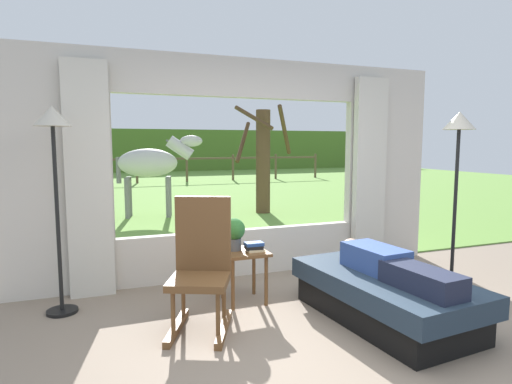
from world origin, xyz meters
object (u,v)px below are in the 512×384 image
(rocking_chair, at_px, (201,265))
(reclining_person, at_px, (389,265))
(floor_lamp_left, at_px, (54,147))
(recliner_sofa, at_px, (384,296))
(potted_plant, at_px, (234,232))
(horse, at_px, (152,164))
(floor_lamp_right, at_px, (458,148))
(pasture_tree, at_px, (263,158))
(book_stack, at_px, (254,247))
(side_table, at_px, (244,260))

(rocking_chair, bearing_deg, reclining_person, 6.35)
(floor_lamp_left, bearing_deg, recliner_sofa, -24.14)
(potted_plant, relative_size, horse, 0.18)
(floor_lamp_left, distance_m, floor_lamp_right, 3.91)
(floor_lamp_right, distance_m, pasture_tree, 5.58)
(pasture_tree, bearing_deg, book_stack, -112.70)
(reclining_person, relative_size, potted_plant, 4.49)
(rocking_chair, bearing_deg, book_stack, 54.98)
(book_stack, bearing_deg, floor_lamp_right, -13.57)
(reclining_person, relative_size, side_table, 2.76)
(rocking_chair, xyz_separation_m, pasture_tree, (2.75, 5.45, 0.70))
(floor_lamp_left, xyz_separation_m, pasture_tree, (3.90, 4.69, -0.29))
(horse, bearing_deg, floor_lamp_left, -4.85)
(side_table, distance_m, book_stack, 0.17)
(horse, bearing_deg, side_table, 13.63)
(book_stack, bearing_deg, potted_plant, 146.33)
(book_stack, distance_m, horse, 5.48)
(reclining_person, bearing_deg, floor_lamp_left, 150.12)
(reclining_person, bearing_deg, potted_plant, 133.37)
(side_table, relative_size, pasture_tree, 0.22)
(potted_plant, height_order, floor_lamp_right, floor_lamp_right)
(reclining_person, height_order, horse, horse)
(side_table, bearing_deg, book_stack, -30.63)
(book_stack, height_order, floor_lamp_right, floor_lamp_right)
(rocking_chair, bearing_deg, horse, 110.72)
(side_table, xyz_separation_m, horse, (-0.18, 5.39, 0.73))
(recliner_sofa, relative_size, side_table, 3.40)
(side_table, bearing_deg, recliner_sofa, -40.54)
(reclining_person, bearing_deg, rocking_chair, 157.32)
(potted_plant, xyz_separation_m, pasture_tree, (2.30, 4.97, 0.55))
(floor_lamp_left, xyz_separation_m, floor_lamp_right, (3.81, -0.88, -0.01))
(reclining_person, xyz_separation_m, floor_lamp_right, (1.11, 0.38, 1.01))
(book_stack, bearing_deg, rocking_chair, -149.19)
(floor_lamp_right, xyz_separation_m, pasture_tree, (0.09, 5.57, -0.28))
(floor_lamp_left, height_order, horse, floor_lamp_left)
(rocking_chair, height_order, floor_lamp_left, floor_lamp_left)
(recliner_sofa, xyz_separation_m, reclining_person, (-0.00, -0.05, 0.30))
(recliner_sofa, bearing_deg, floor_lamp_right, 11.59)
(reclining_person, xyz_separation_m, floor_lamp_left, (-2.70, 1.26, 1.02))
(reclining_person, relative_size, book_stack, 7.63)
(floor_lamp_left, height_order, floor_lamp_right, floor_lamp_left)
(side_table, xyz_separation_m, pasture_tree, (2.22, 5.03, 0.82))
(floor_lamp_right, bearing_deg, recliner_sofa, -163.55)
(floor_lamp_left, relative_size, pasture_tree, 0.80)
(recliner_sofa, height_order, pasture_tree, pasture_tree)
(horse, xyz_separation_m, pasture_tree, (2.40, -0.36, 0.09))
(reclining_person, height_order, floor_lamp_left, floor_lamp_left)
(rocking_chair, relative_size, pasture_tree, 0.47)
(side_table, bearing_deg, pasture_tree, 66.22)
(side_table, height_order, floor_lamp_right, floor_lamp_right)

